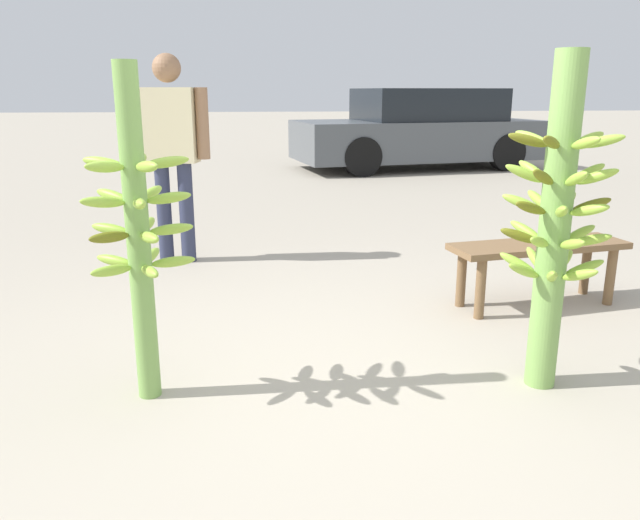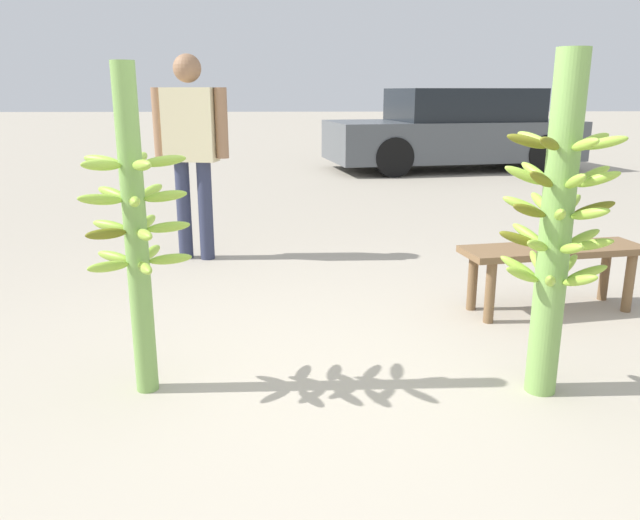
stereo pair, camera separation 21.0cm
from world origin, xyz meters
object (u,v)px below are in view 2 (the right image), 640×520
at_px(market_bench, 553,259).
at_px(parked_car, 454,131).
at_px(vendor_person, 191,140).
at_px(banana_stalk_left, 135,228).
at_px(banana_stalk_center, 556,225).

xyz_separation_m(market_bench, parked_car, (1.17, 7.31, 0.33)).
bearing_deg(vendor_person, parked_car, -109.40).
height_order(banana_stalk_left, banana_stalk_center, banana_stalk_center).
bearing_deg(banana_stalk_left, parked_car, 67.52).
xyz_separation_m(banana_stalk_left, market_bench, (2.27, 0.99, -0.43)).
height_order(vendor_person, market_bench, vendor_person).
height_order(vendor_person, parked_car, vendor_person).
distance_m(banana_stalk_center, market_bench, 1.25).
bearing_deg(vendor_person, banana_stalk_left, 104.80).
xyz_separation_m(banana_stalk_center, market_bench, (0.46, 1.07, -0.44)).
height_order(banana_stalk_center, parked_car, banana_stalk_center).
bearing_deg(parked_car, vendor_person, 138.88).
distance_m(banana_stalk_left, market_bench, 2.51).
bearing_deg(parked_car, banana_stalk_left, 147.33).
bearing_deg(market_bench, banana_stalk_left, -166.30).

